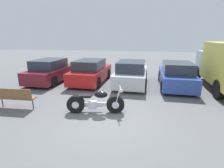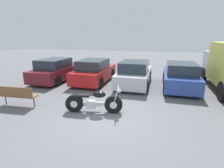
{
  "view_description": "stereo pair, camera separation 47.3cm",
  "coord_description": "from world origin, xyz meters",
  "px_view_note": "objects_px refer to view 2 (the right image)",
  "views": [
    {
      "loc": [
        1.41,
        -5.78,
        2.94
      ],
      "look_at": [
        -0.16,
        1.66,
        0.85
      ],
      "focal_mm": 28.0,
      "sensor_mm": 36.0,
      "label": 1
    },
    {
      "loc": [
        1.87,
        -5.67,
        2.94
      ],
      "look_at": [
        -0.16,
        1.66,
        0.85
      ],
      "focal_mm": 28.0,
      "sensor_mm": 36.0,
      "label": 2
    }
  ],
  "objects_px": {
    "parked_car_maroon": "(56,70)",
    "motorcycle": "(93,102)",
    "parked_car_blue": "(180,76)",
    "parked_car_silver": "(135,74)",
    "park_bench": "(17,94)",
    "parked_car_red": "(94,72)"
  },
  "relations": [
    {
      "from": "parked_car_maroon",
      "to": "motorcycle",
      "type": "bearing_deg",
      "value": -44.01
    },
    {
      "from": "parked_car_maroon",
      "to": "parked_car_blue",
      "type": "xyz_separation_m",
      "value": [
        7.95,
        0.32,
        0.0
      ]
    },
    {
      "from": "parked_car_maroon",
      "to": "parked_car_silver",
      "type": "relative_size",
      "value": 1.0
    },
    {
      "from": "park_bench",
      "to": "parked_car_silver",
      "type": "bearing_deg",
      "value": 47.79
    },
    {
      "from": "parked_car_maroon",
      "to": "parked_car_blue",
      "type": "distance_m",
      "value": 7.96
    },
    {
      "from": "parked_car_maroon",
      "to": "parked_car_silver",
      "type": "bearing_deg",
      "value": 3.01
    },
    {
      "from": "parked_car_silver",
      "to": "park_bench",
      "type": "height_order",
      "value": "parked_car_silver"
    },
    {
      "from": "parked_car_red",
      "to": "parked_car_silver",
      "type": "height_order",
      "value": "same"
    },
    {
      "from": "parked_car_maroon",
      "to": "park_bench",
      "type": "xyz_separation_m",
      "value": [
        0.98,
        -4.49,
        -0.15
      ]
    },
    {
      "from": "parked_car_red",
      "to": "motorcycle",
      "type": "bearing_deg",
      "value": -69.48
    },
    {
      "from": "parked_car_maroon",
      "to": "parked_car_red",
      "type": "bearing_deg",
      "value": 6.67
    },
    {
      "from": "parked_car_red",
      "to": "parked_car_blue",
      "type": "distance_m",
      "value": 5.3
    },
    {
      "from": "parked_car_maroon",
      "to": "parked_car_red",
      "type": "xyz_separation_m",
      "value": [
        2.65,
        0.31,
        0.0
      ]
    },
    {
      "from": "motorcycle",
      "to": "park_bench",
      "type": "height_order",
      "value": "motorcycle"
    },
    {
      "from": "parked_car_silver",
      "to": "parked_car_blue",
      "type": "xyz_separation_m",
      "value": [
        2.65,
        0.04,
        0.0
      ]
    },
    {
      "from": "parked_car_red",
      "to": "park_bench",
      "type": "bearing_deg",
      "value": -109.22
    },
    {
      "from": "parked_car_red",
      "to": "parked_car_silver",
      "type": "relative_size",
      "value": 1.0
    },
    {
      "from": "parked_car_maroon",
      "to": "parked_car_blue",
      "type": "bearing_deg",
      "value": 2.27
    },
    {
      "from": "motorcycle",
      "to": "parked_car_blue",
      "type": "xyz_separation_m",
      "value": [
        3.62,
        4.5,
        0.27
      ]
    },
    {
      "from": "parked_car_maroon",
      "to": "park_bench",
      "type": "distance_m",
      "value": 4.59
    },
    {
      "from": "parked_car_red",
      "to": "parked_car_maroon",
      "type": "bearing_deg",
      "value": -173.33
    },
    {
      "from": "parked_car_maroon",
      "to": "parked_car_silver",
      "type": "height_order",
      "value": "same"
    }
  ]
}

